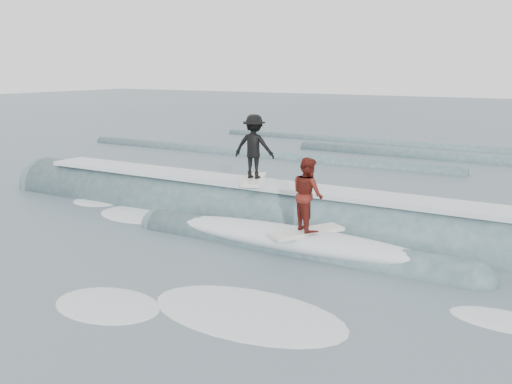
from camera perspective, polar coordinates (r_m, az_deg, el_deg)
The scene contains 6 objects.
ground at distance 14.90m, azimuth -4.42°, elevation -5.73°, with size 160.00×160.00×0.00m, color #3D4D59.
breaking_wave at distance 17.15m, azimuth 1.90°, elevation -3.10°, with size 22.58×3.89×2.22m.
surfer_black at distance 17.40m, azimuth -0.19°, elevation 4.38°, with size 1.37×2.05×2.05m.
surfer_red at distance 14.28m, azimuth 5.19°, elevation -0.54°, with size 1.46×2.01×1.96m.
whitewater at distance 14.23m, azimuth -6.11°, elevation -6.65°, with size 15.66×7.66×0.10m.
far_swells at distance 30.97m, azimuth 13.11°, elevation 3.51°, with size 34.13×8.65×0.80m.
Camera 1 is at (8.21, -11.53, 4.64)m, focal length 40.00 mm.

